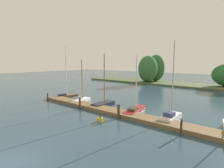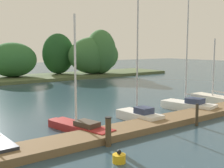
# 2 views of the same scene
# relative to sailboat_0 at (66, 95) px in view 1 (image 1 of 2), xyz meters

# --- Properties ---
(ground) EXTENTS (160.00, 160.00, 0.00)m
(ground) POSITION_rel_sailboat_0_xyz_m (12.73, -13.11, -0.40)
(ground) COLOR #2D4756
(dock_pier) EXTENTS (27.17, 1.80, 0.35)m
(dock_pier) POSITION_rel_sailboat_0_xyz_m (12.73, -1.84, -0.22)
(dock_pier) COLOR brown
(dock_pier) RESTS_ON ground
(sailboat_0) EXTENTS (1.63, 4.02, 7.71)m
(sailboat_0) POSITION_rel_sailboat_0_xyz_m (0.00, 0.00, 0.00)
(sailboat_0) COLOR brown
(sailboat_0) RESTS_ON ground
(sailboat_1) EXTENTS (1.56, 3.33, 5.70)m
(sailboat_1) POSITION_rel_sailboat_0_xyz_m (4.22, -0.40, -0.08)
(sailboat_1) COLOR white
(sailboat_1) RESTS_ON ground
(sailboat_2) EXTENTS (1.32, 3.41, 6.36)m
(sailboat_2) POSITION_rel_sailboat_0_xyz_m (8.13, -0.25, -0.05)
(sailboat_2) COLOR #232833
(sailboat_2) RESTS_ON ground
(sailboat_3) EXTENTS (1.86, 4.51, 6.10)m
(sailboat_3) POSITION_rel_sailboat_0_xyz_m (12.56, -0.12, -0.07)
(sailboat_3) COLOR maroon
(sailboat_3) RESTS_ON ground
(sailboat_4) EXTENTS (1.26, 3.28, 7.30)m
(sailboat_4) POSITION_rel_sailboat_0_xyz_m (16.58, -0.34, 0.01)
(sailboat_4) COLOR white
(sailboat_4) RESTS_ON ground
(mooring_piling_0) EXTENTS (0.19, 0.19, 1.08)m
(mooring_piling_0) POSITION_rel_sailboat_0_xyz_m (0.20, -3.13, 0.15)
(mooring_piling_0) COLOR #3D3323
(mooring_piling_0) RESTS_ON ground
(mooring_piling_1) EXTENTS (0.27, 0.27, 1.32)m
(mooring_piling_1) POSITION_rel_sailboat_0_xyz_m (7.02, -3.14, 0.27)
(mooring_piling_1) COLOR #3D3323
(mooring_piling_1) RESTS_ON ground
(mooring_piling_2) EXTENTS (0.31, 0.31, 1.34)m
(mooring_piling_2) POSITION_rel_sailboat_0_xyz_m (12.45, -2.92, 0.28)
(mooring_piling_2) COLOR #4C3D28
(mooring_piling_2) RESTS_ON ground
(mooring_piling_3) EXTENTS (0.19, 0.19, 1.27)m
(mooring_piling_3) POSITION_rel_sailboat_0_xyz_m (18.46, -3.15, 0.24)
(mooring_piling_3) COLOR #3D3323
(mooring_piling_3) RESTS_ON ground
(channel_buoy_0) EXTENTS (0.51, 0.51, 0.51)m
(channel_buoy_0) POSITION_rel_sailboat_0_xyz_m (11.68, -4.68, -0.21)
(channel_buoy_0) COLOR gold
(channel_buoy_0) RESTS_ON ground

